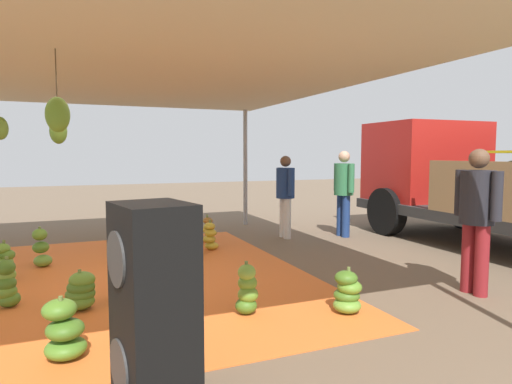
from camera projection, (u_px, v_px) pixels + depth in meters
name	position (u px, v px, depth m)	size (l,w,h in m)	color
ground_plane	(312.00, 260.00, 7.17)	(40.00, 40.00, 0.00)	brown
tarp_orange	(121.00, 279.00, 6.03)	(5.88, 5.02, 0.01)	orange
tent_canopy	(107.00, 75.00, 5.76)	(8.00, 7.00, 2.83)	#9EA0A5
banana_bunch_0	(41.00, 249.00, 6.68)	(0.35, 0.33, 0.61)	#6B9E38
banana_bunch_1	(7.00, 285.00, 4.89)	(0.33, 0.32, 0.57)	#518428
banana_bunch_2	(193.00, 243.00, 7.45)	(0.39, 0.38, 0.49)	#6B9E38
banana_bunch_3	(4.00, 263.00, 5.95)	(0.33, 0.36, 0.55)	#6B9E38
banana_bunch_5	(64.00, 331.00, 3.66)	(0.47, 0.47, 0.54)	#518428
banana_bunch_6	(133.00, 241.00, 7.60)	(0.45, 0.45, 0.49)	#477523
banana_bunch_7	(137.00, 319.00, 4.07)	(0.46, 0.46, 0.42)	#518428
banana_bunch_8	(123.00, 251.00, 6.92)	(0.39, 0.38, 0.45)	#477523
banana_bunch_9	(208.00, 231.00, 8.57)	(0.31, 0.31, 0.53)	#996628
banana_bunch_10	(247.00, 291.00, 4.70)	(0.32, 0.33, 0.56)	#477523
banana_bunch_11	(80.00, 292.00, 4.84)	(0.48, 0.48, 0.44)	#60932D
banana_bunch_12	(347.00, 293.00, 4.74)	(0.44, 0.42, 0.49)	#6B9E38
banana_bunch_13	(210.00, 237.00, 7.85)	(0.33, 0.34, 0.54)	gold
banana_bunch_14	(122.00, 282.00, 5.18)	(0.38, 0.39, 0.48)	#6B9E38
cargo_truck_main	(500.00, 183.00, 8.03)	(6.12, 2.62, 2.40)	#2D2D2D
worker_0	(285.00, 190.00, 8.97)	(0.62, 0.38, 1.68)	silver
worker_1	(344.00, 187.00, 9.12)	(0.65, 0.40, 1.78)	navy
worker_2	(477.00, 210.00, 5.33)	(0.65, 0.40, 1.77)	maroon
speaker_stack	(154.00, 310.00, 2.86)	(0.63, 0.54, 1.40)	black
crate_0	(159.00, 223.00, 9.84)	(0.53, 0.43, 0.38)	#335B8E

